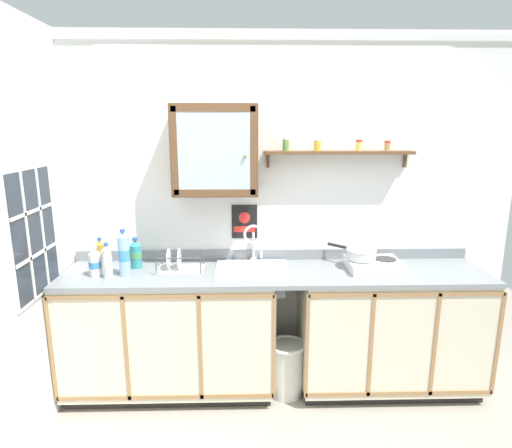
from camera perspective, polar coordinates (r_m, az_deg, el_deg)
floor at (r=3.20m, az=2.89°, el=-24.51°), size 6.05×6.05×0.00m
back_wall at (r=3.27m, az=2.28°, el=1.74°), size 3.65×0.07×2.61m
lower_cabinet_run at (r=3.30m, az=-11.30°, el=-14.16°), size 1.51×0.58×0.91m
lower_cabinet_run_right at (r=3.42m, az=17.30°, el=-13.48°), size 1.33×0.58×0.91m
countertop at (r=3.07m, az=2.59°, el=-6.56°), size 3.01×0.60×0.03m
backsplash at (r=3.32m, az=2.27°, el=-4.09°), size 3.01×0.02×0.08m
sink at (r=3.11m, az=-0.49°, el=-6.66°), size 0.52×0.48×0.43m
hot_plate_stove at (r=3.21m, az=15.47°, el=-5.27°), size 0.38×0.33×0.07m
saucepan at (r=3.18m, az=13.80°, el=-3.82°), size 0.32×0.32×0.07m
bottle_juice_amber_0 at (r=3.27m, az=-20.05°, el=-3.92°), size 0.07×0.07×0.24m
bottle_water_blue_1 at (r=3.07m, az=-17.21°, el=-3.86°), size 0.08×0.08×0.33m
bottle_detergent_teal_2 at (r=3.23m, az=-15.74°, el=-3.89°), size 0.09×0.09×0.23m
bottle_opaque_white_3 at (r=3.14m, az=-20.69°, el=-4.85°), size 0.08×0.08×0.22m
bottle_water_clear_4 at (r=3.07m, az=-19.25°, el=-4.76°), size 0.06×0.06×0.25m
dish_rack at (r=3.12m, az=-10.23°, el=-5.54°), size 0.33×0.23×0.16m
wall_cabinet at (r=3.06m, az=-5.47°, el=9.76°), size 0.60×0.27×0.63m
spice_shelf at (r=3.18m, az=10.83°, el=9.49°), size 1.08×0.14×0.22m
warning_sign at (r=3.25m, az=-1.55°, el=0.29°), size 0.19×0.01×0.26m
window at (r=2.97m, az=-27.62°, el=-1.06°), size 0.03×0.57×0.82m
trash_bin at (r=3.32m, az=4.14°, el=-18.57°), size 0.28×0.28×0.41m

